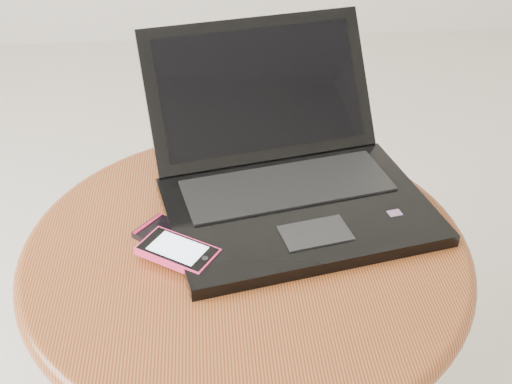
{
  "coord_description": "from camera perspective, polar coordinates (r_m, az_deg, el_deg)",
  "views": [
    {
      "loc": [
        -0.05,
        -0.7,
        1.07
      ],
      "look_at": [
        0.01,
        0.03,
        0.55
      ],
      "focal_mm": 45.92,
      "sensor_mm": 36.0,
      "label": 1
    }
  ],
  "objects": [
    {
      "name": "laptop",
      "position": [
        0.97,
        2.68,
        1.65
      ],
      "size": [
        0.44,
        0.45,
        0.21
      ],
      "color": "black",
      "rests_on": "table"
    },
    {
      "name": "phone_pink",
      "position": [
        0.87,
        -6.82,
        -5.17
      ],
      "size": [
        0.12,
        0.1,
        0.01
      ],
      "color": "#FA2F68",
      "rests_on": "phone_black"
    },
    {
      "name": "phone_black",
      "position": [
        0.91,
        -7.13,
        -4.08
      ],
      "size": [
        0.12,
        0.11,
        0.01
      ],
      "color": "black",
      "rests_on": "table"
    },
    {
      "name": "table",
      "position": [
        0.98,
        -0.84,
        -9.23
      ],
      "size": [
        0.62,
        0.62,
        0.49
      ],
      "color": "#5C301D",
      "rests_on": "ground"
    }
  ]
}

